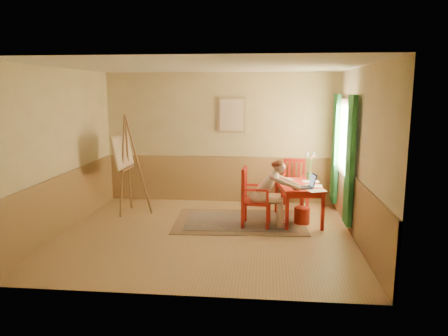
# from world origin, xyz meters

# --- Properties ---
(room) EXTENTS (5.04, 4.54, 2.84)m
(room) POSITION_xyz_m (0.00, 0.00, 1.40)
(room) COLOR tan
(room) RESTS_ON ground
(wainscot) EXTENTS (5.00, 4.50, 1.00)m
(wainscot) POSITION_xyz_m (0.00, 0.80, 0.50)
(wainscot) COLOR #9A764A
(wainscot) RESTS_ON room
(window) EXTENTS (0.12, 2.01, 2.20)m
(window) POSITION_xyz_m (2.42, 1.10, 1.35)
(window) COLOR white
(window) RESTS_ON room
(wall_portrait) EXTENTS (0.60, 0.05, 0.76)m
(wall_portrait) POSITION_xyz_m (0.25, 2.20, 1.90)
(wall_portrait) COLOR tan
(wall_portrait) RESTS_ON room
(rug) EXTENTS (2.48, 1.73, 0.02)m
(rug) POSITION_xyz_m (0.53, 0.73, 0.01)
(rug) COLOR #8C7251
(rug) RESTS_ON room
(table) EXTENTS (0.89, 1.29, 0.72)m
(table) POSITION_xyz_m (1.60, 0.87, 0.63)
(table) COLOR red
(table) RESTS_ON room
(chair_left) EXTENTS (0.52, 0.50, 1.07)m
(chair_left) POSITION_xyz_m (0.78, 0.50, 0.53)
(chair_left) COLOR red
(chair_left) RESTS_ON room
(chair_back) EXTENTS (0.51, 0.53, 1.01)m
(chair_back) POSITION_xyz_m (1.57, 1.87, 0.50)
(chair_back) COLOR red
(chair_back) RESTS_ON room
(figure) EXTENTS (0.91, 0.41, 1.22)m
(figure) POSITION_xyz_m (1.08, 0.48, 0.67)
(figure) COLOR beige
(figure) RESTS_ON room
(laptop) EXTENTS (0.46, 0.34, 0.25)m
(laptop) POSITION_xyz_m (1.69, 0.54, 0.77)
(laptop) COLOR #1E2338
(laptop) RESTS_ON table
(papers) EXTENTS (0.87, 1.24, 0.00)m
(papers) POSITION_xyz_m (1.74, 0.84, 0.72)
(papers) COLOR white
(papers) RESTS_ON table
(vase) EXTENTS (0.21, 0.27, 0.54)m
(vase) POSITION_xyz_m (1.84, 1.29, 0.97)
(vase) COLOR #3F724C
(vase) RESTS_ON table
(wastebasket) EXTENTS (0.36, 0.36, 0.31)m
(wastebasket) POSITION_xyz_m (1.67, 0.73, 0.15)
(wastebasket) COLOR red
(wastebasket) RESTS_ON room
(easel) EXTENTS (0.66, 0.88, 1.98)m
(easel) POSITION_xyz_m (-1.77, 1.12, 1.17)
(easel) COLOR brown
(easel) RESTS_ON room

